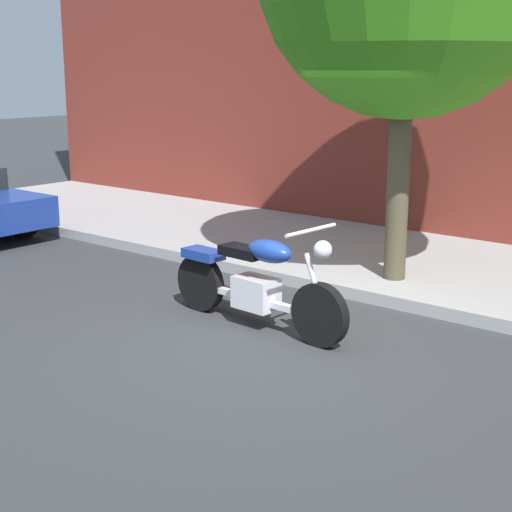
# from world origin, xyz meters

# --- Properties ---
(ground_plane) EXTENTS (60.00, 60.00, 0.00)m
(ground_plane) POSITION_xyz_m (0.00, 0.00, 0.00)
(ground_plane) COLOR #303335
(sidewalk) EXTENTS (18.61, 3.23, 0.14)m
(sidewalk) POSITION_xyz_m (0.00, 3.22, 0.07)
(sidewalk) COLOR #9A9A9A
(sidewalk) RESTS_ON ground
(motorcycle) EXTENTS (2.22, 0.70, 1.11)m
(motorcycle) POSITION_xyz_m (-0.38, 0.24, 0.46)
(motorcycle) COLOR black
(motorcycle) RESTS_ON ground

